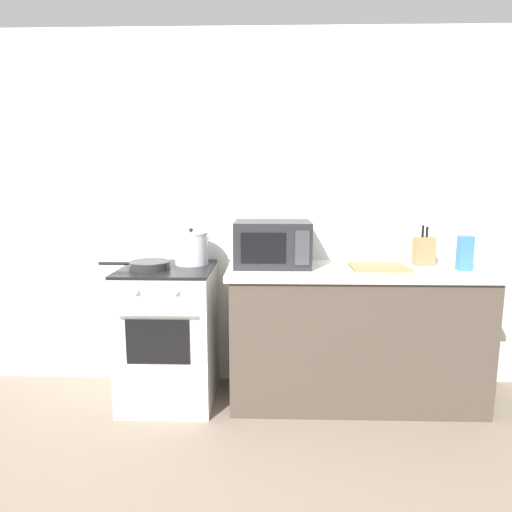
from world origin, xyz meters
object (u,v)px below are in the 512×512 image
at_px(stove, 169,334).
at_px(knife_block, 424,251).
at_px(stock_pot, 191,248).
at_px(microwave, 273,244).
at_px(cutting_board, 379,267).
at_px(frying_pan, 149,265).
at_px(pasta_box, 465,253).

xyz_separation_m(stove, knife_block, (1.72, 0.14, 0.56)).
bearing_deg(stock_pot, knife_block, 0.71).
xyz_separation_m(microwave, cutting_board, (0.69, -0.08, -0.14)).
distance_m(stove, cutting_board, 1.46).
height_order(stock_pot, frying_pan, stock_pot).
relative_size(microwave, cutting_board, 1.39).
bearing_deg(frying_pan, pasta_box, 0.51).
bearing_deg(knife_block, microwave, -176.52).
bearing_deg(cutting_board, stove, -179.95).
distance_m(stock_pot, frying_pan, 0.31).
xyz_separation_m(microwave, knife_block, (1.02, 0.06, -0.05)).
height_order(stock_pot, pasta_box, stock_pot).
height_order(stock_pot, knife_block, knife_block).
relative_size(stock_pot, microwave, 0.63).
bearing_deg(microwave, pasta_box, -5.06).
xyz_separation_m(stove, microwave, (0.70, 0.08, 0.61)).
relative_size(cutting_board, knife_block, 1.34).
relative_size(stove, knife_block, 3.41).
distance_m(cutting_board, pasta_box, 0.54).
bearing_deg(stove, frying_pan, -155.91).
relative_size(stove, microwave, 1.84).
bearing_deg(cutting_board, frying_pan, -178.15).
distance_m(cutting_board, knife_block, 0.37).
distance_m(stove, stock_pot, 0.60).
relative_size(stove, cutting_board, 2.56).
height_order(stove, pasta_box, pasta_box).
height_order(stove, frying_pan, frying_pan).
bearing_deg(pasta_box, knife_block, 139.78).
xyz_separation_m(cutting_board, pasta_box, (0.53, -0.03, 0.10)).
height_order(stock_pot, microwave, microwave).
height_order(stock_pot, cutting_board, stock_pot).
relative_size(stock_pot, frying_pan, 0.68).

